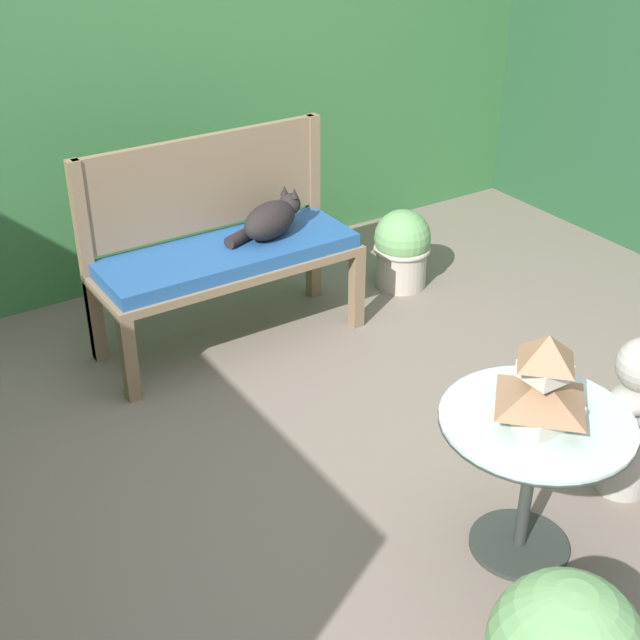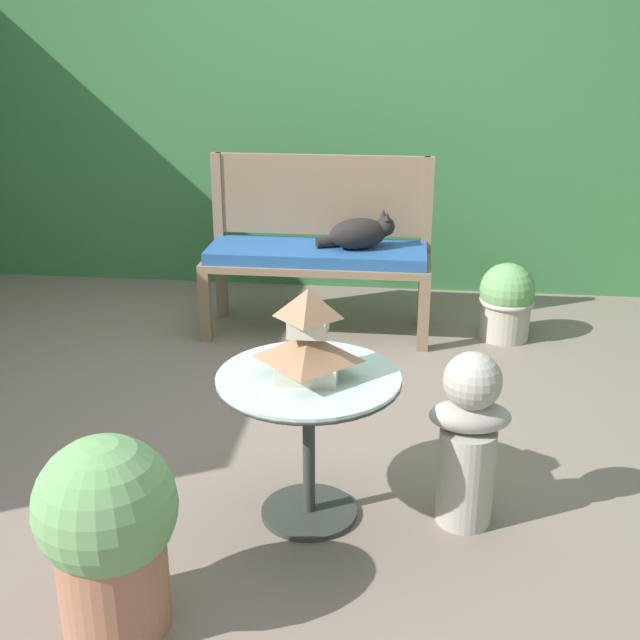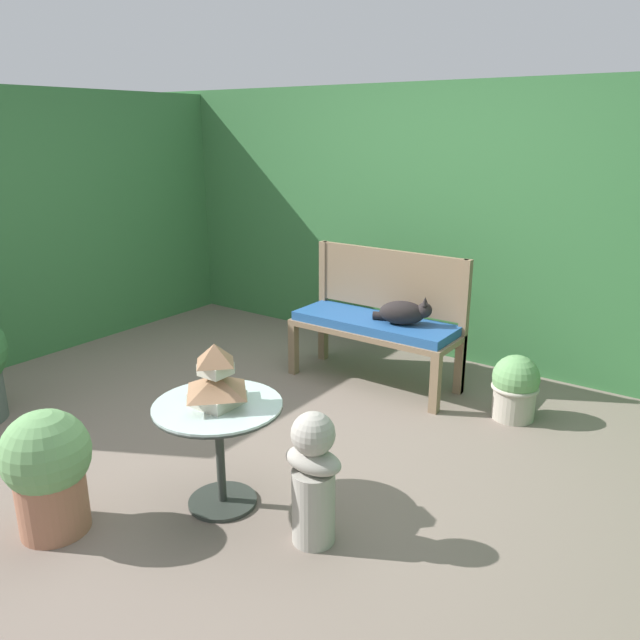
{
  "view_description": "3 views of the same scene",
  "coord_description": "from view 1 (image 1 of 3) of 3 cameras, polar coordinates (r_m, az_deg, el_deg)",
  "views": [
    {
      "loc": [
        -1.63,
        -2.21,
        2.24
      ],
      "look_at": [
        0.06,
        0.41,
        0.47
      ],
      "focal_mm": 50.0,
      "sensor_mm": 36.0,
      "label": 1
    },
    {
      "loc": [
        0.54,
        -3.09,
        1.69
      ],
      "look_at": [
        0.16,
        0.2,
        0.44
      ],
      "focal_mm": 45.0,
      "sensor_mm": 36.0,
      "label": 2
    },
    {
      "loc": [
        2.23,
        -2.59,
        1.85
      ],
      "look_at": [
        -0.0,
        0.52,
        0.65
      ],
      "focal_mm": 35.0,
      "sensor_mm": 36.0,
      "label": 3
    }
  ],
  "objects": [
    {
      "name": "cat",
      "position": [
        4.21,
        -3.17,
        6.47
      ],
      "size": [
        0.43,
        0.28,
        0.2
      ],
      "rotation": [
        0.0,
        0.0,
        0.38
      ],
      "color": "black",
      "rests_on": "garden_bench"
    },
    {
      "name": "foliage_hedge_back",
      "position": [
        5.08,
        -13.74,
        15.69
      ],
      "size": [
        6.4,
        0.93,
        2.17
      ],
      "primitive_type": "cube",
      "color": "#38703D",
      "rests_on": "ground"
    },
    {
      "name": "ground",
      "position": [
        3.54,
        2.83,
        -9.61
      ],
      "size": [
        30.0,
        30.0,
        0.0
      ],
      "primitive_type": "plane",
      "color": "#75665B"
    },
    {
      "name": "bench_backrest",
      "position": [
        4.24,
        -7.4,
        7.89
      ],
      "size": [
        1.25,
        0.06,
        0.98
      ],
      "color": "#7F664C",
      "rests_on": "ground"
    },
    {
      "name": "patio_table",
      "position": [
        3.03,
        13.48,
        -7.98
      ],
      "size": [
        0.64,
        0.64,
        0.55
      ],
      "color": "#2D332D",
      "rests_on": "ground"
    },
    {
      "name": "pagoda_birdhouse",
      "position": [
        2.88,
        14.05,
        -4.02
      ],
      "size": [
        0.28,
        0.28,
        0.31
      ],
      "color": "beige",
      "rests_on": "patio_table"
    },
    {
      "name": "potted_plant_table_near",
      "position": [
        4.8,
        5.27,
        4.58
      ],
      "size": [
        0.31,
        0.31,
        0.43
      ],
      "color": "#ADA393",
      "rests_on": "ground"
    },
    {
      "name": "garden_bench",
      "position": [
        4.17,
        -5.9,
        3.67
      ],
      "size": [
        1.25,
        0.46,
        0.5
      ],
      "color": "#7F664C",
      "rests_on": "ground"
    },
    {
      "name": "garden_bust",
      "position": [
        3.46,
        19.42,
        -5.77
      ],
      "size": [
        0.29,
        0.2,
        0.65
      ],
      "rotation": [
        0.0,
        0.0,
        0.04
      ],
      "color": "#A39E93",
      "rests_on": "ground"
    }
  ]
}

